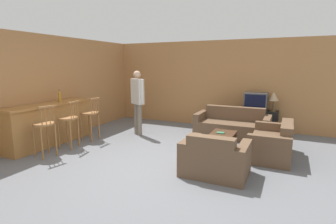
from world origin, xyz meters
name	(u,v)px	position (x,y,z in m)	size (l,w,h in m)	color
ground_plane	(153,165)	(0.00, 0.00, 0.00)	(24.00, 24.00, 0.00)	slate
wall_back	(210,84)	(0.00, 3.72, 1.30)	(9.40, 0.08, 2.60)	#B27A47
wall_left	(75,86)	(-3.18, 1.36, 1.30)	(0.08, 8.72, 2.60)	#B27A47
bar_counter	(51,124)	(-2.84, 0.15, 0.50)	(0.55, 2.28, 0.99)	#A87038
bar_chair_near	(44,128)	(-2.23, -0.53, 0.61)	(0.50, 0.50, 1.08)	#996638
bar_chair_mid	(69,122)	(-2.23, 0.12, 0.61)	(0.50, 0.50, 1.08)	#996638
bar_chair_far	(90,116)	(-2.23, 0.83, 0.61)	(0.45, 0.45, 1.08)	#996638
couch_far	(232,126)	(0.95, 2.65, 0.28)	(1.88, 0.85, 0.77)	brown
armchair_near	(215,159)	(1.18, 0.04, 0.28)	(1.10, 0.81, 0.75)	brown
loveseat_right	(273,144)	(2.02, 1.45, 0.28)	(0.78, 1.41, 0.74)	brown
coffee_table	(222,137)	(0.97, 1.39, 0.32)	(0.52, 0.88, 0.38)	#472D1E
tv_unit	(255,121)	(1.42, 3.40, 0.32)	(1.22, 0.46, 0.63)	black
tv	(256,101)	(1.42, 3.40, 0.88)	(0.61, 0.43, 0.49)	#4C4C4C
bottle	(60,96)	(-2.82, 0.46, 1.12)	(0.08, 0.08, 0.29)	#B27A23
book_on_table	(221,133)	(0.93, 1.44, 0.39)	(0.18, 0.15, 0.02)	#33704C
table_lamp	(274,97)	(1.87, 3.40, 1.03)	(0.27, 0.27, 0.54)	brown
person_by_window	(138,99)	(-1.42, 1.78, 0.98)	(0.49, 0.34, 1.72)	#756B5B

